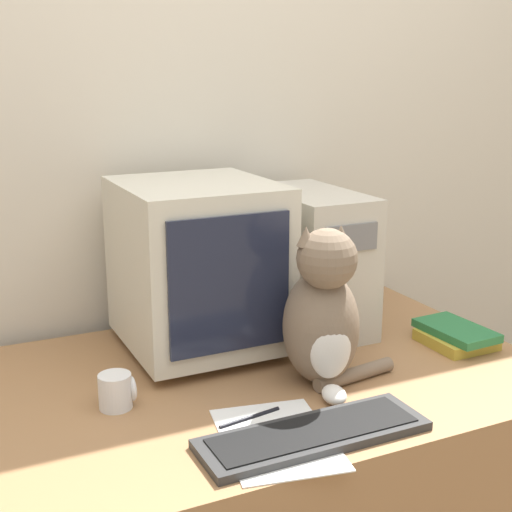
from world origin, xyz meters
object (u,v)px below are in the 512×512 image
(book_stack, at_px, (456,336))
(mug, at_px, (117,391))
(computer_tower, at_px, (311,260))
(crt_monitor, at_px, (198,265))
(keyboard, at_px, (314,434))
(cat, at_px, (323,316))
(pen, at_px, (250,418))

(book_stack, relative_size, mug, 2.77)
(book_stack, height_order, mug, mug)
(computer_tower, bearing_deg, crt_monitor, -175.74)
(computer_tower, xyz_separation_m, keyboard, (-0.31, -0.56, -0.18))
(cat, height_order, pen, cat)
(cat, bearing_deg, pen, -143.52)
(crt_monitor, xyz_separation_m, pen, (-0.05, -0.41, -0.22))
(pen, bearing_deg, crt_monitor, 83.35)
(book_stack, xyz_separation_m, mug, (-0.89, 0.03, 0.01))
(pen, relative_size, mug, 1.90)
(cat, distance_m, pen, 0.29)
(cat, xyz_separation_m, book_stack, (0.44, 0.05, -0.14))
(crt_monitor, bearing_deg, keyboard, -86.48)
(crt_monitor, bearing_deg, computer_tower, 4.26)
(keyboard, height_order, mug, mug)
(keyboard, distance_m, cat, 0.30)
(crt_monitor, distance_m, mug, 0.41)
(computer_tower, height_order, pen, computer_tower)
(keyboard, height_order, book_stack, book_stack)
(crt_monitor, bearing_deg, mug, -140.09)
(cat, bearing_deg, crt_monitor, 134.07)
(crt_monitor, height_order, pen, crt_monitor)
(crt_monitor, relative_size, keyboard, 0.93)
(keyboard, relative_size, cat, 1.24)
(book_stack, relative_size, pen, 1.46)
(crt_monitor, relative_size, book_stack, 2.03)
(crt_monitor, height_order, computer_tower, crt_monitor)
(keyboard, xyz_separation_m, pen, (-0.08, 0.12, -0.01))
(cat, height_order, mug, cat)
(keyboard, bearing_deg, cat, 55.81)
(cat, xyz_separation_m, pen, (-0.23, -0.09, -0.16))
(cat, bearing_deg, keyboard, -109.57)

